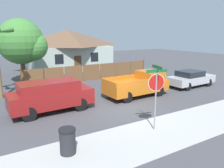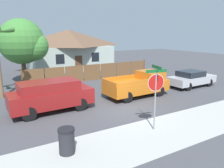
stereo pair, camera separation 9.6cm
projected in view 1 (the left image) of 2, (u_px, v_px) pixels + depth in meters
name	position (u px, v px, depth m)	size (l,w,h in m)	color
ground_plane	(123.00, 109.00, 13.48)	(80.00, 80.00, 0.00)	#47474C
sidewalk_strip	(165.00, 131.00, 10.47)	(36.00, 3.20, 0.01)	#B2B2AD
wooden_fence	(92.00, 72.00, 21.80)	(13.28, 0.12, 1.67)	brown
house	(68.00, 49.00, 28.36)	(10.73, 6.86, 5.06)	#B2C1B7
oak_tree	(23.00, 43.00, 19.70)	(4.30, 4.09, 5.91)	brown
red_suv	(51.00, 95.00, 12.91)	(4.87, 2.04, 1.86)	maroon
orange_pickup	(138.00, 84.00, 16.21)	(4.86, 2.15, 1.79)	orange
parked_sedan	(191.00, 78.00, 19.13)	(4.54, 1.97, 1.42)	#B7B7BC
stop_sign	(156.00, 87.00, 10.18)	(1.02, 0.91, 3.15)	gray
trash_bin	(68.00, 141.00, 8.42)	(0.66, 0.66, 1.03)	#28282D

